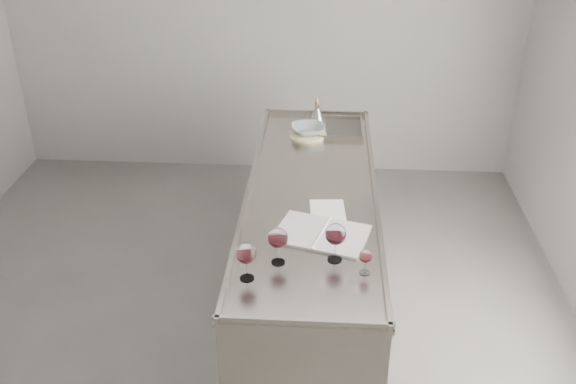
# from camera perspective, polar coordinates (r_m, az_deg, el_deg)

# --- Properties ---
(room_shell) EXTENTS (4.54, 5.04, 2.84)m
(room_shell) POSITION_cam_1_polar(r_m,az_deg,el_deg) (3.32, -6.59, 4.89)
(room_shell) COLOR #565350
(room_shell) RESTS_ON ground
(counter) EXTENTS (0.77, 2.42, 0.97)m
(counter) POSITION_cam_1_polar(r_m,az_deg,el_deg) (3.99, 2.00, -5.77)
(counter) COLOR gray
(counter) RESTS_ON ground
(wine_glass_left) EXTENTS (0.10, 0.10, 0.19)m
(wine_glass_left) POSITION_cam_1_polar(r_m,az_deg,el_deg) (2.95, -3.74, -5.55)
(wine_glass_left) COLOR white
(wine_glass_left) RESTS_ON counter
(wine_glass_middle) EXTENTS (0.10, 0.10, 0.19)m
(wine_glass_middle) POSITION_cam_1_polar(r_m,az_deg,el_deg) (3.05, -0.90, -4.19)
(wine_glass_middle) COLOR white
(wine_glass_middle) RESTS_ON counter
(wine_glass_right) EXTENTS (0.10, 0.10, 0.20)m
(wine_glass_right) POSITION_cam_1_polar(r_m,az_deg,el_deg) (3.07, 4.25, -3.84)
(wine_glass_right) COLOR white
(wine_glass_right) RESTS_ON counter
(wine_glass_small) EXTENTS (0.06, 0.06, 0.13)m
(wine_glass_small) POSITION_cam_1_polar(r_m,az_deg,el_deg) (3.02, 6.92, -5.75)
(wine_glass_small) COLOR white
(wine_glass_small) RESTS_ON counter
(notebook) EXTENTS (0.54, 0.44, 0.02)m
(notebook) POSITION_cam_1_polar(r_m,az_deg,el_deg) (3.33, 2.97, -3.72)
(notebook) COLOR silver
(notebook) RESTS_ON counter
(loose_paper_top) EXTENTS (0.21, 0.28, 0.00)m
(loose_paper_top) POSITION_cam_1_polar(r_m,az_deg,el_deg) (3.54, 3.55, -1.76)
(loose_paper_top) COLOR white
(loose_paper_top) RESTS_ON counter
(trivet) EXTENTS (0.32, 0.32, 0.02)m
(trivet) POSITION_cam_1_polar(r_m,az_deg,el_deg) (4.46, 1.79, 5.14)
(trivet) COLOR #D3C388
(trivet) RESTS_ON counter
(ceramic_bowl) EXTENTS (0.27, 0.27, 0.06)m
(ceramic_bowl) POSITION_cam_1_polar(r_m,az_deg,el_deg) (4.44, 1.80, 5.59)
(ceramic_bowl) COLOR #85999B
(ceramic_bowl) RESTS_ON trivet
(wine_funnel) EXTENTS (0.15, 0.15, 0.21)m
(wine_funnel) POSITION_cam_1_polar(r_m,az_deg,el_deg) (4.62, 2.60, 6.74)
(wine_funnel) COLOR gray
(wine_funnel) RESTS_ON counter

